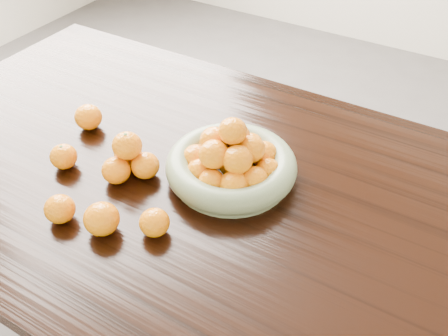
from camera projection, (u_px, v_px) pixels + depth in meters
The scene contains 8 objects.
dining_table at pixel (243, 223), 1.20m from camera, with size 2.00×1.00×0.75m.
fruit_bowl at pixel (231, 162), 1.16m from camera, with size 0.31×0.31×0.16m.
orange_pyramid at pixel (129, 158), 1.17m from camera, with size 0.13×0.13×0.12m.
loose_orange_0 at pixel (64, 157), 1.20m from camera, with size 0.07×0.07×0.06m, color orange.
loose_orange_1 at pixel (154, 223), 1.04m from camera, with size 0.06×0.06×0.06m, color orange.
loose_orange_2 at pixel (102, 219), 1.04m from camera, with size 0.08×0.08×0.07m, color orange.
loose_orange_3 at pixel (88, 117), 1.33m from camera, with size 0.07×0.07×0.07m, color orange.
loose_orange_4 at pixel (60, 209), 1.07m from camera, with size 0.07×0.07×0.06m, color orange.
Camera 1 is at (0.39, -0.74, 1.53)m, focal length 40.00 mm.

